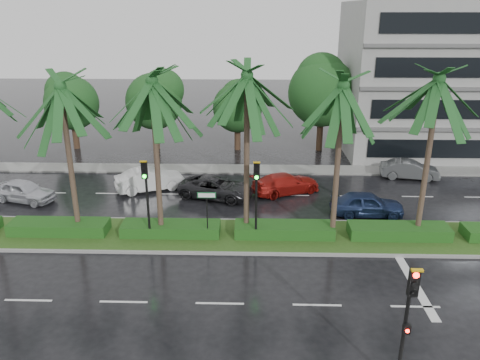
{
  "coord_description": "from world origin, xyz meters",
  "views": [
    {
      "loc": [
        1.28,
        -21.3,
        11.43
      ],
      "look_at": [
        0.66,
        1.5,
        3.05
      ],
      "focal_mm": 35.0,
      "sensor_mm": 36.0,
      "label": 1
    }
  ],
  "objects_px": {
    "car_grey": "(410,170)",
    "car_blue": "(367,204)",
    "car_silver": "(24,191)",
    "car_darkgrey": "(216,188)",
    "car_red": "(286,183)",
    "signal_near": "(407,323)",
    "signal_median_left": "(146,188)",
    "car_white": "(150,180)",
    "street_sign": "(207,204)"
  },
  "relations": [
    {
      "from": "car_grey",
      "to": "car_blue",
      "type": "bearing_deg",
      "value": 154.95
    },
    {
      "from": "street_sign",
      "to": "car_darkgrey",
      "type": "distance_m",
      "value": 6.2
    },
    {
      "from": "car_blue",
      "to": "car_silver",
      "type": "bearing_deg",
      "value": 87.37
    },
    {
      "from": "car_darkgrey",
      "to": "car_blue",
      "type": "xyz_separation_m",
      "value": [
        9.0,
        -2.51,
        0.05
      ]
    },
    {
      "from": "street_sign",
      "to": "car_silver",
      "type": "height_order",
      "value": "street_sign"
    },
    {
      "from": "signal_median_left",
      "to": "car_grey",
      "type": "relative_size",
      "value": 1.09
    },
    {
      "from": "car_silver",
      "to": "car_darkgrey",
      "type": "bearing_deg",
      "value": -69.58
    },
    {
      "from": "car_blue",
      "to": "signal_near",
      "type": "bearing_deg",
      "value": 173.17
    },
    {
      "from": "street_sign",
      "to": "signal_median_left",
      "type": "bearing_deg",
      "value": -176.53
    },
    {
      "from": "car_blue",
      "to": "car_red",
      "type": "bearing_deg",
      "value": 54.21
    },
    {
      "from": "street_sign",
      "to": "car_white",
      "type": "height_order",
      "value": "street_sign"
    },
    {
      "from": "car_white",
      "to": "car_darkgrey",
      "type": "height_order",
      "value": "car_white"
    },
    {
      "from": "signal_median_left",
      "to": "car_red",
      "type": "bearing_deg",
      "value": 43.62
    },
    {
      "from": "signal_median_left",
      "to": "car_white",
      "type": "distance_m",
      "value": 7.88
    },
    {
      "from": "signal_near",
      "to": "car_red",
      "type": "height_order",
      "value": "signal_near"
    },
    {
      "from": "street_sign",
      "to": "car_grey",
      "type": "height_order",
      "value": "street_sign"
    },
    {
      "from": "street_sign",
      "to": "car_darkgrey",
      "type": "bearing_deg",
      "value": 90.0
    },
    {
      "from": "car_white",
      "to": "car_darkgrey",
      "type": "bearing_deg",
      "value": -128.3
    },
    {
      "from": "car_grey",
      "to": "car_red",
      "type": "bearing_deg",
      "value": 118.39
    },
    {
      "from": "car_white",
      "to": "car_blue",
      "type": "distance_m",
      "value": 14.0
    },
    {
      "from": "car_white",
      "to": "car_blue",
      "type": "xyz_separation_m",
      "value": [
        13.5,
        -3.7,
        -0.03
      ]
    },
    {
      "from": "signal_near",
      "to": "street_sign",
      "type": "height_order",
      "value": "signal_near"
    },
    {
      "from": "signal_median_left",
      "to": "car_silver",
      "type": "height_order",
      "value": "signal_median_left"
    },
    {
      "from": "car_white",
      "to": "car_blue",
      "type": "relative_size",
      "value": 1.08
    },
    {
      "from": "car_silver",
      "to": "car_darkgrey",
      "type": "distance_m",
      "value": 12.07
    },
    {
      "from": "signal_near",
      "to": "street_sign",
      "type": "bearing_deg",
      "value": 125.34
    },
    {
      "from": "signal_near",
      "to": "street_sign",
      "type": "distance_m",
      "value": 12.11
    },
    {
      "from": "signal_near",
      "to": "car_darkgrey",
      "type": "relative_size",
      "value": 0.91
    },
    {
      "from": "car_silver",
      "to": "car_red",
      "type": "xyz_separation_m",
      "value": [
        16.54,
        1.87,
        -0.02
      ]
    },
    {
      "from": "street_sign",
      "to": "car_silver",
      "type": "xyz_separation_m",
      "value": [
        -12.04,
        5.1,
        -1.44
      ]
    },
    {
      "from": "car_silver",
      "to": "car_blue",
      "type": "xyz_separation_m",
      "value": [
        21.04,
        -1.58,
        0.03
      ]
    },
    {
      "from": "signal_near",
      "to": "car_darkgrey",
      "type": "xyz_separation_m",
      "value": [
        -7.0,
        15.9,
        -1.84
      ]
    },
    {
      "from": "street_sign",
      "to": "signal_near",
      "type": "bearing_deg",
      "value": -54.66
    },
    {
      "from": "signal_near",
      "to": "car_blue",
      "type": "distance_m",
      "value": 13.66
    },
    {
      "from": "signal_median_left",
      "to": "car_darkgrey",
      "type": "height_order",
      "value": "signal_median_left"
    },
    {
      "from": "street_sign",
      "to": "car_blue",
      "type": "height_order",
      "value": "street_sign"
    },
    {
      "from": "signal_near",
      "to": "car_white",
      "type": "height_order",
      "value": "signal_near"
    },
    {
      "from": "car_silver",
      "to": "car_white",
      "type": "height_order",
      "value": "car_white"
    },
    {
      "from": "signal_near",
      "to": "signal_median_left",
      "type": "height_order",
      "value": "signal_median_left"
    },
    {
      "from": "signal_median_left",
      "to": "car_grey",
      "type": "xyz_separation_m",
      "value": [
        16.5,
        10.2,
        -2.34
      ]
    },
    {
      "from": "car_darkgrey",
      "to": "car_grey",
      "type": "relative_size",
      "value": 1.19
    },
    {
      "from": "street_sign",
      "to": "car_darkgrey",
      "type": "height_order",
      "value": "street_sign"
    },
    {
      "from": "street_sign",
      "to": "car_silver",
      "type": "distance_m",
      "value": 13.15
    },
    {
      "from": "car_darkgrey",
      "to": "signal_median_left",
      "type": "bearing_deg",
      "value": 170.88
    },
    {
      "from": "signal_near",
      "to": "car_silver",
      "type": "xyz_separation_m",
      "value": [
        -19.04,
        14.97,
        -1.82
      ]
    },
    {
      "from": "car_white",
      "to": "signal_near",
      "type": "bearing_deg",
      "value": -169.51
    },
    {
      "from": "street_sign",
      "to": "car_darkgrey",
      "type": "xyz_separation_m",
      "value": [
        0.0,
        6.03,
        -1.46
      ]
    },
    {
      "from": "car_red",
      "to": "car_blue",
      "type": "bearing_deg",
      "value": -151.82
    },
    {
      "from": "signal_near",
      "to": "street_sign",
      "type": "relative_size",
      "value": 1.68
    },
    {
      "from": "car_red",
      "to": "car_silver",
      "type": "bearing_deg",
      "value": 72.07
    }
  ]
}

